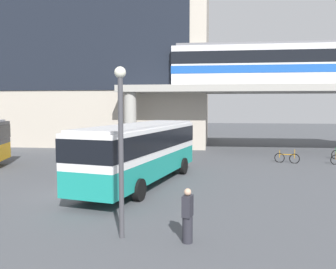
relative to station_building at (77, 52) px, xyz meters
name	(u,v)px	position (x,y,z in m)	size (l,w,h in m)	color
ground_plane	(126,162)	(9.73, -15.56, -10.51)	(120.00, 120.00, 0.00)	#47494F
station_building	(77,52)	(0.00, 0.00, 0.00)	(30.95, 16.02, 21.01)	#B2A899
elevated_platform	(293,94)	(23.37, -7.41, -5.30)	(31.53, 7.13, 5.99)	#9E9B93
train	(288,64)	(22.87, -7.41, -2.55)	(21.12, 2.96, 3.84)	silver
bus_main	(141,147)	(12.38, -22.97, -8.52)	(4.88, 11.33, 3.22)	teal
bicycle_orange	(287,158)	(21.56, -14.59, -10.15)	(1.73, 0.59, 1.04)	black
pedestrian_by_bike_rack	(188,217)	(15.38, -30.82, -9.71)	(0.35, 0.45, 1.70)	#26262D
lamp_post	(121,136)	(13.27, -30.65, -7.26)	(0.36, 0.36, 5.41)	#3F3F44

